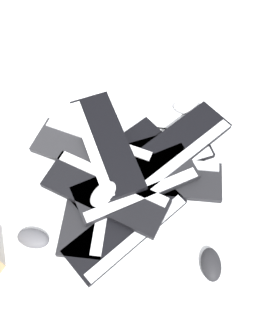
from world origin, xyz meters
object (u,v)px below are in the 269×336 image
Objects in this scene: keyboard_0 at (161,177)px; keyboard_7 at (106,192)px; keyboard_4 at (127,227)px; mouse_1 at (103,194)px; keyboard_2 at (116,163)px; mouse_2 at (33,238)px; keyboard_5 at (135,183)px; keyboard_3 at (90,197)px; keyboard_9 at (105,144)px; mouse_0 at (187,107)px; keyboard_1 at (153,156)px; keyboard_6 at (92,152)px; mouse_3 at (211,264)px; keyboard_8 at (177,146)px.

keyboard_7 is at bearing -145.91° from keyboard_0.
mouse_1 is at bearing 142.89° from keyboard_4.
keyboard_7 is at bearing -89.91° from keyboard_2.
keyboard_4 is 0.31m from mouse_2.
keyboard_0 is at bearing 70.19° from keyboard_4.
keyboard_7 is at bearing -147.94° from keyboard_5.
keyboard_3 is 1.02× the size of keyboard_4.
keyboard_9 is 4.09× the size of mouse_1.
keyboard_0 is 4.15× the size of mouse_0.
keyboard_6 is at bearing -167.20° from keyboard_1.
keyboard_7 reaches higher than mouse_0.
keyboard_8 is at bearing 9.75° from mouse_3.
mouse_1 is at bearing -5.42° from keyboard_3.
keyboard_3 is at bearing -162.62° from keyboard_7.
keyboard_8 is 0.34m from mouse_1.
keyboard_5 is 0.39m from mouse_2.
keyboard_9 is at bearing 30.37° from keyboard_6.
mouse_2 is (-0.20, -0.34, 0.01)m from keyboard_2.
mouse_2 is at bearing -133.70° from keyboard_7.
keyboard_2 is 0.98× the size of keyboard_3.
mouse_2 is at bearing -119.83° from keyboard_2.
keyboard_3 is 1.02× the size of keyboard_8.
keyboard_4 is (0.10, -0.23, 0.00)m from keyboard_2.
keyboard_2 is at bearing 70.70° from keyboard_3.
mouse_3 is at bearing -65.37° from keyboard_8.
keyboard_9 is at bearing 45.05° from mouse_0.
keyboard_4 is at bearing 21.34° from mouse_2.
keyboard_7 reaches higher than keyboard_2.
mouse_3 is at bearing -53.56° from keyboard_1.
keyboard_2 is 0.08m from keyboard_9.
mouse_0 and mouse_3 have the same top height.
keyboard_1 is 1.00× the size of keyboard_3.
mouse_1 reaches higher than keyboard_8.
mouse_2 is (-0.29, -0.11, 0.01)m from keyboard_4.
mouse_2 is at bearing 160.32° from mouse_1.
mouse_0 is at bearing 70.95° from keyboard_1.
keyboard_1 is 0.52m from mouse_2.
keyboard_2 is 4.03× the size of mouse_2.
mouse_3 reaches higher than keyboard_2.
mouse_1 reaches higher than mouse_0.
keyboard_3 is at bearing 111.81° from mouse_1.
keyboard_0 and keyboard_2 have the same top height.
keyboard_0 is 4.15× the size of mouse_1.
keyboard_8 is (0.26, 0.26, 0.03)m from keyboard_3.
keyboard_5 is at bearing 91.85° from keyboard_4.
keyboard_5 is 0.95× the size of keyboard_7.
keyboard_4 is 0.16m from keyboard_5.
mouse_1 is 0.28m from mouse_2.
keyboard_4 is (0.15, -0.08, 0.00)m from keyboard_3.
mouse_2 is (-0.14, -0.19, 0.01)m from keyboard_3.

